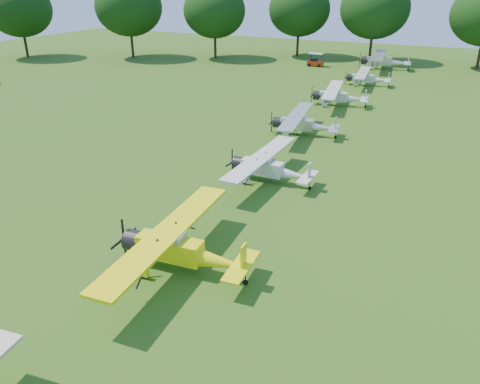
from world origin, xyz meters
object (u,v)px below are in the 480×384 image
object	(u,v)px
aircraft_7	(383,60)
aircraft_4	(302,123)
aircraft_6	(366,77)
aircraft_3	(268,166)
aircraft_5	(338,95)
golf_cart	(315,62)
aircraft_2	(179,247)

from	to	relation	value
aircraft_7	aircraft_4	bearing A→B (deg)	-98.12
aircraft_4	aircraft_6	world-z (taller)	aircraft_4
aircraft_3	aircraft_5	xyz separation A→B (m)	(-0.96, 22.59, 0.01)
aircraft_4	aircraft_7	size ratio (longest dim) A/B	0.80
aircraft_5	golf_cart	size ratio (longest dim) A/B	4.16
aircraft_2	aircraft_6	distance (m)	46.02
aircraft_2	aircraft_5	size ratio (longest dim) A/B	1.10
aircraft_5	aircraft_7	bearing A→B (deg)	79.91
aircraft_5	aircraft_6	size ratio (longest dim) A/B	1.06
aircraft_2	aircraft_7	distance (m)	58.93
aircraft_2	aircraft_3	distance (m)	11.70
aircraft_3	golf_cart	distance (m)	46.58
aircraft_5	aircraft_6	bearing A→B (deg)	77.72
aircraft_6	aircraft_5	bearing A→B (deg)	-99.49
aircraft_4	golf_cart	distance (m)	35.66
aircraft_2	golf_cart	size ratio (longest dim) A/B	4.60
aircraft_3	aircraft_7	bearing A→B (deg)	91.98
aircraft_3	golf_cart	world-z (taller)	golf_cart
aircraft_4	aircraft_7	distance (m)	36.29
aircraft_2	aircraft_3	bearing A→B (deg)	87.10
aircraft_4	aircraft_5	world-z (taller)	aircraft_5
aircraft_2	aircraft_7	xyz separation A→B (m)	(-0.40, 58.93, 0.14)
aircraft_6	aircraft_7	world-z (taller)	aircraft_7
aircraft_2	aircraft_6	world-z (taller)	aircraft_2
aircraft_3	aircraft_5	world-z (taller)	aircraft_5
aircraft_2	aircraft_5	xyz separation A→B (m)	(-1.11, 34.29, -0.12)
aircraft_4	golf_cart	world-z (taller)	golf_cart
aircraft_2	aircraft_4	xyz separation A→B (m)	(-1.32, 22.65, -0.13)
aircraft_2	aircraft_4	bearing A→B (deg)	89.74
aircraft_4	aircraft_6	size ratio (longest dim) A/B	1.05
aircraft_3	aircraft_5	distance (m)	22.61
aircraft_3	aircraft_6	size ratio (longest dim) A/B	1.05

